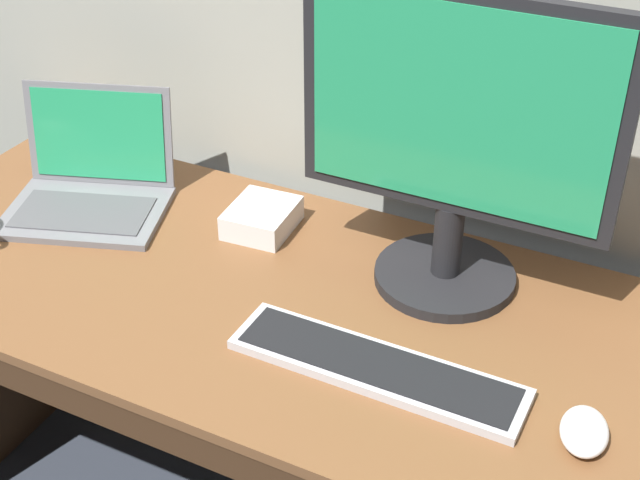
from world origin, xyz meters
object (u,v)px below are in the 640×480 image
object	(u,v)px
external_drive_box	(262,218)
laptop_space_gray	(90,185)
external_monitor	(455,150)
computer_mouse	(584,431)
wired_keyboard	(377,368)

from	to	relation	value
external_drive_box	laptop_space_gray	bearing A→B (deg)	-168.10
external_monitor	computer_mouse	xyz separation A→B (m)	(0.31, -0.27, -0.25)
external_monitor	wired_keyboard	xyz separation A→B (m)	(-0.01, -0.27, -0.26)
laptop_space_gray	external_monitor	xyz separation A→B (m)	(0.74, 0.06, 0.22)
external_monitor	laptop_space_gray	bearing A→B (deg)	-175.29
wired_keyboard	external_drive_box	bearing A→B (deg)	142.29
laptop_space_gray	wired_keyboard	size ratio (longest dim) A/B	0.79
external_monitor	computer_mouse	bearing A→B (deg)	-41.00
external_monitor	external_drive_box	size ratio (longest dim) A/B	3.85
wired_keyboard	computer_mouse	xyz separation A→B (m)	(0.32, -0.00, 0.01)
laptop_space_gray	external_drive_box	world-z (taller)	laptop_space_gray
computer_mouse	external_drive_box	bearing A→B (deg)	148.28
external_monitor	external_drive_box	distance (m)	0.46
laptop_space_gray	wired_keyboard	world-z (taller)	laptop_space_gray
wired_keyboard	computer_mouse	bearing A→B (deg)	-0.03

